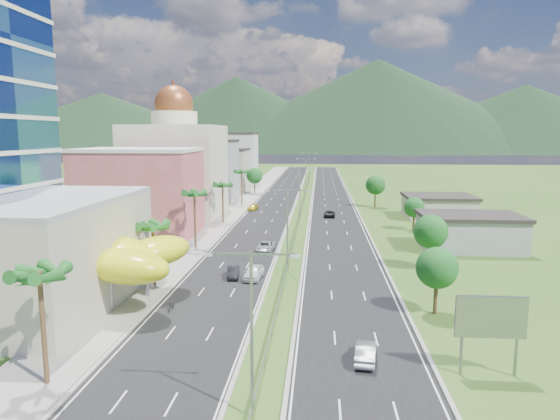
# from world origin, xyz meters

# --- Properties ---
(ground) EXTENTS (500.00, 500.00, 0.00)m
(ground) POSITION_xyz_m (0.00, 0.00, 0.00)
(ground) COLOR #2D5119
(ground) RESTS_ON ground
(road_left) EXTENTS (11.00, 260.00, 0.04)m
(road_left) POSITION_xyz_m (-7.50, 90.00, 0.02)
(road_left) COLOR black
(road_left) RESTS_ON ground
(road_right) EXTENTS (11.00, 260.00, 0.04)m
(road_right) POSITION_xyz_m (7.50, 90.00, 0.02)
(road_right) COLOR black
(road_right) RESTS_ON ground
(sidewalk_left) EXTENTS (7.00, 260.00, 0.12)m
(sidewalk_left) POSITION_xyz_m (-17.00, 90.00, 0.06)
(sidewalk_left) COLOR gray
(sidewalk_left) RESTS_ON ground
(median_guardrail) EXTENTS (0.10, 216.06, 0.76)m
(median_guardrail) POSITION_xyz_m (0.00, 71.99, 0.62)
(median_guardrail) COLOR gray
(median_guardrail) RESTS_ON ground
(streetlight_median_a) EXTENTS (6.04, 0.25, 11.00)m
(streetlight_median_a) POSITION_xyz_m (0.00, -25.00, 6.75)
(streetlight_median_a) COLOR gray
(streetlight_median_a) RESTS_ON ground
(streetlight_median_b) EXTENTS (6.04, 0.25, 11.00)m
(streetlight_median_b) POSITION_xyz_m (0.00, 10.00, 6.75)
(streetlight_median_b) COLOR gray
(streetlight_median_b) RESTS_ON ground
(streetlight_median_c) EXTENTS (6.04, 0.25, 11.00)m
(streetlight_median_c) POSITION_xyz_m (0.00, 50.00, 6.75)
(streetlight_median_c) COLOR gray
(streetlight_median_c) RESTS_ON ground
(streetlight_median_d) EXTENTS (6.04, 0.25, 11.00)m
(streetlight_median_d) POSITION_xyz_m (0.00, 95.00, 6.75)
(streetlight_median_d) COLOR gray
(streetlight_median_d) RESTS_ON ground
(streetlight_median_e) EXTENTS (6.04, 0.25, 11.00)m
(streetlight_median_e) POSITION_xyz_m (0.00, 140.00, 6.75)
(streetlight_median_e) COLOR gray
(streetlight_median_e) RESTS_ON ground
(lime_canopy) EXTENTS (18.00, 15.00, 7.40)m
(lime_canopy) POSITION_xyz_m (-20.00, -4.00, 4.99)
(lime_canopy) COLOR yellow
(lime_canopy) RESTS_ON ground
(pink_shophouse) EXTENTS (20.00, 15.00, 15.00)m
(pink_shophouse) POSITION_xyz_m (-28.00, 32.00, 7.50)
(pink_shophouse) COLOR #B35149
(pink_shophouse) RESTS_ON ground
(domed_building) EXTENTS (20.00, 20.00, 28.70)m
(domed_building) POSITION_xyz_m (-28.00, 55.00, 11.35)
(domed_building) COLOR beige
(domed_building) RESTS_ON ground
(midrise_grey) EXTENTS (16.00, 15.00, 16.00)m
(midrise_grey) POSITION_xyz_m (-27.00, 80.00, 8.00)
(midrise_grey) COLOR gray
(midrise_grey) RESTS_ON ground
(midrise_beige) EXTENTS (16.00, 15.00, 13.00)m
(midrise_beige) POSITION_xyz_m (-27.00, 102.00, 6.50)
(midrise_beige) COLOR #B6AF96
(midrise_beige) RESTS_ON ground
(midrise_white) EXTENTS (16.00, 15.00, 18.00)m
(midrise_white) POSITION_xyz_m (-27.00, 125.00, 9.00)
(midrise_white) COLOR silver
(midrise_white) RESTS_ON ground
(billboard) EXTENTS (5.20, 0.35, 6.20)m
(billboard) POSITION_xyz_m (17.00, -18.00, 4.42)
(billboard) COLOR gray
(billboard) RESTS_ON ground
(shed_near) EXTENTS (15.00, 10.00, 5.00)m
(shed_near) POSITION_xyz_m (28.00, 25.00, 2.50)
(shed_near) COLOR gray
(shed_near) RESTS_ON ground
(shed_far) EXTENTS (14.00, 12.00, 4.40)m
(shed_far) POSITION_xyz_m (30.00, 55.00, 2.20)
(shed_far) COLOR #B6AF96
(shed_far) RESTS_ON ground
(palm_tree_a) EXTENTS (3.60, 3.60, 9.10)m
(palm_tree_a) POSITION_xyz_m (-15.50, -22.00, 8.02)
(palm_tree_a) COLOR #47301C
(palm_tree_a) RESTS_ON ground
(palm_tree_b) EXTENTS (3.60, 3.60, 8.10)m
(palm_tree_b) POSITION_xyz_m (-15.50, 2.00, 7.06)
(palm_tree_b) COLOR #47301C
(palm_tree_b) RESTS_ON ground
(palm_tree_c) EXTENTS (3.60, 3.60, 9.60)m
(palm_tree_c) POSITION_xyz_m (-15.50, 22.00, 8.50)
(palm_tree_c) COLOR #47301C
(palm_tree_c) RESTS_ON ground
(palm_tree_d) EXTENTS (3.60, 3.60, 8.60)m
(palm_tree_d) POSITION_xyz_m (-15.50, 45.00, 7.54)
(palm_tree_d) COLOR #47301C
(palm_tree_d) RESTS_ON ground
(palm_tree_e) EXTENTS (3.60, 3.60, 9.40)m
(palm_tree_e) POSITION_xyz_m (-15.50, 70.00, 8.31)
(palm_tree_e) COLOR #47301C
(palm_tree_e) RESTS_ON ground
(leafy_tree_lfar) EXTENTS (4.90, 4.90, 8.05)m
(leafy_tree_lfar) POSITION_xyz_m (-15.50, 95.00, 5.58)
(leafy_tree_lfar) COLOR #47301C
(leafy_tree_lfar) RESTS_ON ground
(leafy_tree_ra) EXTENTS (4.20, 4.20, 6.90)m
(leafy_tree_ra) POSITION_xyz_m (16.00, -5.00, 4.78)
(leafy_tree_ra) COLOR #47301C
(leafy_tree_ra) RESTS_ON ground
(leafy_tree_rb) EXTENTS (4.55, 4.55, 7.47)m
(leafy_tree_rb) POSITION_xyz_m (19.00, 12.00, 5.18)
(leafy_tree_rb) COLOR #47301C
(leafy_tree_rb) RESTS_ON ground
(leafy_tree_rc) EXTENTS (3.85, 3.85, 6.33)m
(leafy_tree_rc) POSITION_xyz_m (22.00, 40.00, 4.37)
(leafy_tree_rc) COLOR #47301C
(leafy_tree_rc) RESTS_ON ground
(leafy_tree_rd) EXTENTS (4.90, 4.90, 8.05)m
(leafy_tree_rd) POSITION_xyz_m (18.00, 70.00, 5.58)
(leafy_tree_rd) COLOR #47301C
(leafy_tree_rd) RESTS_ON ground
(mountain_ridge) EXTENTS (860.00, 140.00, 90.00)m
(mountain_ridge) POSITION_xyz_m (60.00, 450.00, 0.00)
(mountain_ridge) COLOR black
(mountain_ridge) RESTS_ON ground
(car_white_near_left) EXTENTS (2.48, 5.15, 1.69)m
(car_white_near_left) POSITION_xyz_m (-3.99, 5.70, 0.89)
(car_white_near_left) COLOR white
(car_white_near_left) RESTS_ON road_left
(car_dark_left) EXTENTS (1.94, 4.27, 1.36)m
(car_dark_left) POSITION_xyz_m (-6.65, 6.14, 0.72)
(car_dark_left) COLOR black
(car_dark_left) RESTS_ON road_left
(car_silver_mid_left) EXTENTS (2.83, 5.42, 1.46)m
(car_silver_mid_left) POSITION_xyz_m (-4.09, 20.66, 0.77)
(car_silver_mid_left) COLOR #999DA0
(car_silver_mid_left) RESTS_ON road_left
(car_yellow_far_left) EXTENTS (2.46, 4.71, 1.30)m
(car_yellow_far_left) POSITION_xyz_m (-11.73, 62.56, 0.69)
(car_yellow_far_left) COLOR gold
(car_yellow_far_left) RESTS_ON road_left
(car_silver_right) EXTENTS (2.13, 4.64, 1.47)m
(car_silver_right) POSITION_xyz_m (7.99, -16.43, 0.78)
(car_silver_right) COLOR #9C9EA3
(car_silver_right) RESTS_ON road_right
(car_dark_far_right) EXTENTS (2.59, 5.15, 1.40)m
(car_dark_far_right) POSITION_xyz_m (6.45, 54.15, 0.74)
(car_dark_far_right) COLOR black
(car_dark_far_right) RESTS_ON road_right
(motorcycle) EXTENTS (0.60, 1.92, 1.22)m
(motorcycle) POSITION_xyz_m (-11.00, -6.25, 0.65)
(motorcycle) COLOR black
(motorcycle) RESTS_ON road_left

